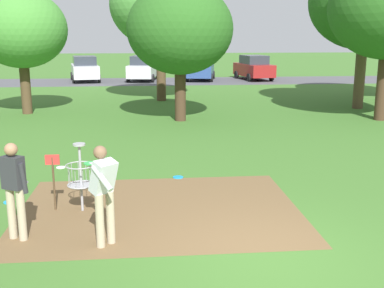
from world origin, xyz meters
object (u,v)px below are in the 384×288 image
frisbee_near_basket (9,202)px  tree_near_left (366,2)px  parked_car_leftmost (85,69)px  disc_golf_basket (78,175)px  frisbee_mid_grass (178,177)px  parked_car_center_left (143,68)px  tree_mid_center (160,5)px  tree_far_center (180,29)px  tree_mid_left (21,30)px  parked_car_rightmost (254,68)px  player_foreground_watching (103,189)px  parked_car_center_right (201,68)px  player_throwing (14,186)px  frisbee_by_tee (61,167)px

frisbee_near_basket → tree_near_left: 18.17m
parked_car_leftmost → disc_golf_basket: bearing=-83.4°
frisbee_mid_grass → parked_car_center_left: (-0.97, 24.99, 0.91)m
frisbee_near_basket → tree_mid_center: tree_mid_center is taller
frisbee_mid_grass → tree_mid_center: bearing=89.8°
frisbee_near_basket → tree_far_center: size_ratio=0.04×
tree_mid_left → parked_car_rightmost: (13.45, 14.63, -2.71)m
player_foreground_watching → parked_car_center_right: bearing=80.4°
parked_car_rightmost → parked_car_leftmost: bearing=-179.8°
frisbee_near_basket → parked_car_rightmost: parked_car_rightmost is taller
frisbee_mid_grass → parked_car_center_left: bearing=92.2°
tree_far_center → parked_car_rightmost: bearing=68.2°
tree_mid_center → parked_car_leftmost: 12.75m
player_throwing → frisbee_by_tee: 4.63m
frisbee_by_tee → parked_car_center_left: 23.91m
disc_golf_basket → player_throwing: player_throwing is taller
frisbee_by_tee → frisbee_mid_grass: 3.26m
frisbee_near_basket → tree_mid_left: 12.51m
frisbee_mid_grass → tree_mid_left: bearing=120.3°
frisbee_mid_grass → parked_car_rightmost: 26.02m
parked_car_rightmost → player_throwing: bearing=-110.3°
tree_mid_left → parked_car_rightmost: bearing=47.4°
player_foreground_watching → frisbee_near_basket: size_ratio=7.30×
tree_mid_center → parked_car_leftmost: size_ratio=1.59×
tree_far_center → parked_car_leftmost: size_ratio=1.21×
player_foreground_watching → tree_far_center: 12.10m
frisbee_near_basket → tree_mid_left: tree_mid_left is taller
tree_mid_left → frisbee_near_basket: bearing=-78.7°
tree_mid_left → parked_car_center_left: size_ratio=1.20×
parked_car_center_right → tree_near_left: bearing=-68.2°
tree_mid_left → tree_far_center: 7.05m
tree_mid_left → parked_car_center_right: tree_mid_left is taller
frisbee_mid_grass → tree_near_left: size_ratio=0.04×
disc_golf_basket → frisbee_mid_grass: (2.12, 2.06, -0.74)m
tree_mid_center → parked_car_center_left: bearing=95.2°
parked_car_center_left → parked_car_rightmost: size_ratio=0.99×
player_throwing → frisbee_mid_grass: 4.59m
player_foreground_watching → tree_mid_center: 18.16m
tree_near_left → tree_mid_left: (-15.25, -0.10, -1.23)m
tree_far_center → parked_car_leftmost: 18.15m
frisbee_mid_grass → parked_car_rightmost: parked_car_rightmost is taller
player_foreground_watching → tree_mid_center: (1.51, 17.67, 3.89)m
frisbee_mid_grass → parked_car_center_left: size_ratio=0.06×
player_throwing → parked_car_rightmost: bearing=69.7°
parked_car_rightmost → parked_car_center_right: bearing=178.9°
tree_mid_left → tree_mid_center: size_ratio=0.75×
parked_car_leftmost → parked_car_center_right: (8.62, 0.13, 0.00)m
tree_far_center → tree_mid_center: bearing=95.5°
tree_near_left → parked_car_center_left: tree_near_left is taller
player_throwing → frisbee_near_basket: bearing=109.5°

